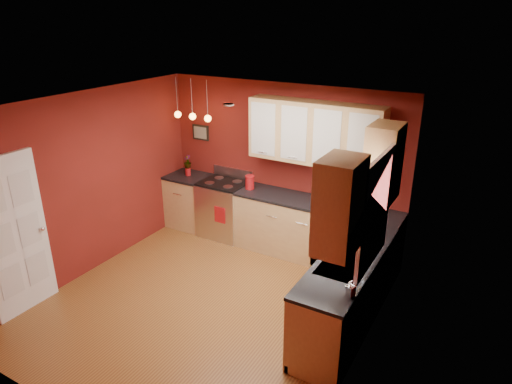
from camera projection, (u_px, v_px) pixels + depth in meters
The scene contains 27 objects.
floor at pixel (208, 304), 5.99m from camera, with size 4.20×4.20×0.00m, color olive.
ceiling at pixel (199, 107), 5.02m from camera, with size 4.00×4.20×0.02m, color beige.
wall_back at pixel (282, 166), 7.20m from camera, with size 4.00×0.02×2.60m, color maroon.
wall_front at pixel (56, 304), 3.81m from camera, with size 4.00×0.02×2.60m, color maroon.
wall_left at pixel (88, 185), 6.43m from camera, with size 0.02×4.20×2.60m, color maroon.
wall_right at pixel (365, 255), 4.58m from camera, with size 0.02×4.20×2.60m, color maroon.
base_cabinets_back_left at pixel (190, 202), 8.03m from camera, with size 0.70×0.60×0.90m, color tan.
base_cabinets_back_right at pixel (315, 232), 6.93m from camera, with size 2.54×0.60×0.90m, color tan.
base_cabinets_right at pixel (346, 295), 5.40m from camera, with size 0.60×2.10×0.90m, color tan.
counter_back_left at pixel (188, 177), 7.86m from camera, with size 0.70×0.62×0.04m, color black.
counter_back_right at pixel (316, 204), 6.76m from camera, with size 2.54×0.62×0.04m, color black.
counter_right at pixel (349, 260), 5.22m from camera, with size 0.62×2.10×0.04m, color black.
gas_range at pixel (224, 208), 7.69m from camera, with size 0.76×0.64×1.11m.
dishwasher_front at pixel (331, 246), 6.53m from camera, with size 0.60×0.02×0.80m, color silver.
sink at pixel (345, 267), 5.10m from camera, with size 0.50×0.70×0.33m.
window at pixel (375, 209), 4.69m from camera, with size 0.06×1.02×1.22m.
door_left_wall at pixel (15, 236), 5.55m from camera, with size 0.12×0.82×2.05m.
upper_cabinets_back at pixel (315, 133), 6.54m from camera, with size 2.00×0.35×0.90m, color tan.
upper_cabinets_right at pixel (364, 182), 4.68m from camera, with size 0.35×1.95×0.90m, color tan.
wall_picture at pixel (201, 132), 7.77m from camera, with size 0.32×0.03×0.26m, color black.
pendant_lights at pixel (193, 116), 7.32m from camera, with size 0.71×0.11×0.66m.
red_canister at pixel (250, 182), 7.23m from camera, with size 0.15×0.15×0.22m.
red_vase at pixel (188, 171), 7.84m from camera, with size 0.09×0.09×0.15m, color #A61115.
flowers at pixel (187, 162), 7.78m from camera, with size 0.13×0.13×0.23m, color #A61115.
coffee_maker at pixel (364, 201), 6.50m from camera, with size 0.22×0.22×0.26m.
soap_pump at pixel (350, 289), 4.50m from camera, with size 0.08×0.08×0.18m, color silver.
dish_towel at pixel (220, 215), 7.34m from camera, with size 0.20×0.01×0.27m, color #A61115.
Camera 1 is at (3.04, -4.04, 3.59)m, focal length 32.00 mm.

